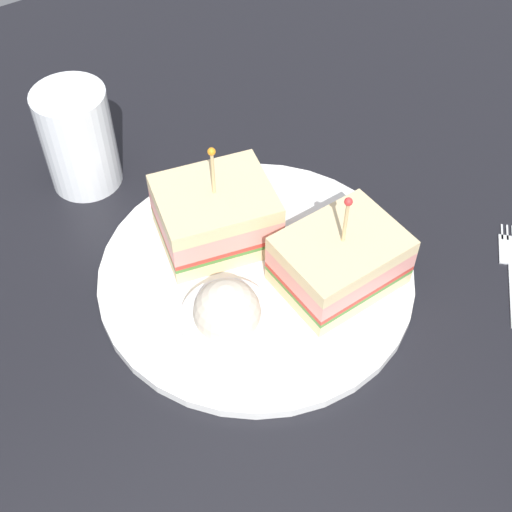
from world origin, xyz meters
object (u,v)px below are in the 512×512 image
(plate, at_px, (256,274))
(sandwich_half_front, at_px, (340,261))
(drink_glass, at_px, (79,144))
(sandwich_half_back, at_px, (216,215))
(coleslaw_bowl, at_px, (227,317))
(fork, at_px, (512,261))

(plate, relative_size, sandwich_half_front, 2.72)
(drink_glass, bearing_deg, sandwich_half_back, -66.93)
(sandwich_half_front, bearing_deg, drink_glass, 116.40)
(sandwich_half_front, height_order, drink_glass, sandwich_half_front)
(sandwich_half_front, bearing_deg, plate, 137.56)
(plate, height_order, sandwich_half_back, sandwich_half_back)
(sandwich_half_front, height_order, coleslaw_bowl, sandwich_half_front)
(sandwich_half_back, distance_m, coleslaw_bowl, 0.11)
(plate, bearing_deg, fork, -29.59)
(sandwich_half_front, relative_size, fork, 1.11)
(plate, xyz_separation_m, sandwich_half_back, (-0.01, 0.05, 0.03))
(drink_glass, bearing_deg, plate, -70.60)
(sandwich_half_back, xyz_separation_m, fork, (0.22, -0.17, -0.04))
(plate, height_order, sandwich_half_front, sandwich_half_front)
(sandwich_half_front, height_order, sandwich_half_back, sandwich_half_back)
(coleslaw_bowl, bearing_deg, plate, 36.75)
(drink_glass, distance_m, fork, 0.43)
(fork, bearing_deg, drink_glass, 130.89)
(coleslaw_bowl, bearing_deg, sandwich_half_front, -3.84)
(plate, distance_m, sandwich_half_front, 0.08)
(coleslaw_bowl, height_order, drink_glass, drink_glass)
(plate, bearing_deg, sandwich_half_front, -42.44)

